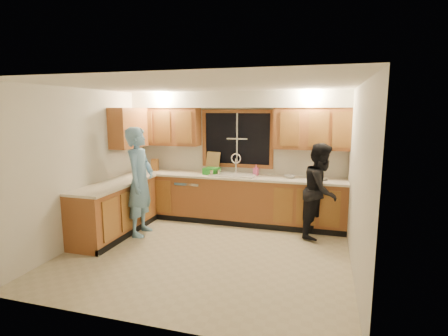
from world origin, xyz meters
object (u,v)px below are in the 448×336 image
(stove, at_px, (95,219))
(dish_crate, at_px, (212,171))
(bowl, at_px, (290,176))
(man, at_px, (140,182))
(woman, at_px, (321,191))
(soap_bottle, at_px, (256,170))
(sink, at_px, (233,178))
(knife_block, at_px, (155,165))
(dishwasher, at_px, (192,198))

(stove, distance_m, dish_crate, 2.33)
(dish_crate, relative_size, bowl, 1.29)
(man, height_order, bowl, man)
(woman, bearing_deg, soap_bottle, 85.01)
(sink, bearing_deg, stove, -134.61)
(sink, distance_m, knife_block, 1.70)
(woman, relative_size, dish_crate, 5.94)
(bowl, bearing_deg, man, -154.46)
(stove, height_order, dish_crate, dish_crate)
(stove, bearing_deg, dishwasher, 62.31)
(dishwasher, height_order, woman, woman)
(woman, xyz_separation_m, soap_bottle, (-1.22, 0.51, 0.22))
(woman, distance_m, dish_crate, 2.11)
(woman, xyz_separation_m, bowl, (-0.57, 0.42, 0.14))
(sink, relative_size, bowl, 4.09)
(stove, bearing_deg, bowl, 33.04)
(dishwasher, relative_size, man, 0.44)
(man, height_order, woman, man)
(stove, xyz_separation_m, man, (0.43, 0.70, 0.49))
(sink, bearing_deg, bowl, 2.10)
(stove, bearing_deg, man, 58.54)
(dishwasher, height_order, stove, stove)
(man, xyz_separation_m, bowl, (2.44, 1.16, 0.01))
(stove, height_order, woman, woman)
(dishwasher, relative_size, dish_crate, 3.01)
(man, bearing_deg, stove, 141.94)
(man, distance_m, knife_block, 1.24)
(dish_crate, bearing_deg, soap_bottle, 9.32)
(knife_block, xyz_separation_m, bowl, (2.76, -0.02, -0.09))
(dishwasher, distance_m, soap_bottle, 1.42)
(stove, bearing_deg, woman, 22.78)
(dishwasher, relative_size, soap_bottle, 3.94)
(sink, xyz_separation_m, dishwasher, (-0.85, -0.01, -0.45))
(dishwasher, distance_m, knife_block, 1.06)
(knife_block, distance_m, dish_crate, 1.26)
(dishwasher, height_order, man, man)
(sink, relative_size, dish_crate, 3.16)
(soap_bottle, relative_size, bowl, 0.99)
(woman, bearing_deg, dish_crate, 97.52)
(stove, distance_m, soap_bottle, 3.01)
(soap_bottle, bearing_deg, knife_block, -178.29)
(dishwasher, relative_size, stove, 0.91)
(woman, xyz_separation_m, dish_crate, (-2.08, 0.37, 0.18))
(soap_bottle, distance_m, bowl, 0.66)
(man, xyz_separation_m, woman, (3.01, 0.74, -0.13))
(dishwasher, relative_size, woman, 0.51)
(woman, bearing_deg, stove, 130.32)
(knife_block, bearing_deg, woman, -17.83)
(knife_block, relative_size, soap_bottle, 1.16)
(sink, bearing_deg, dish_crate, -178.10)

